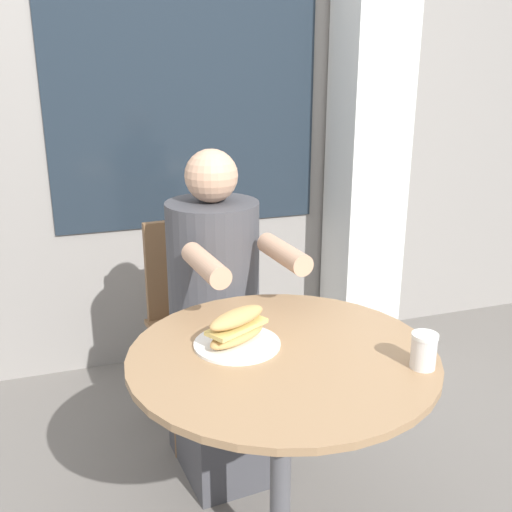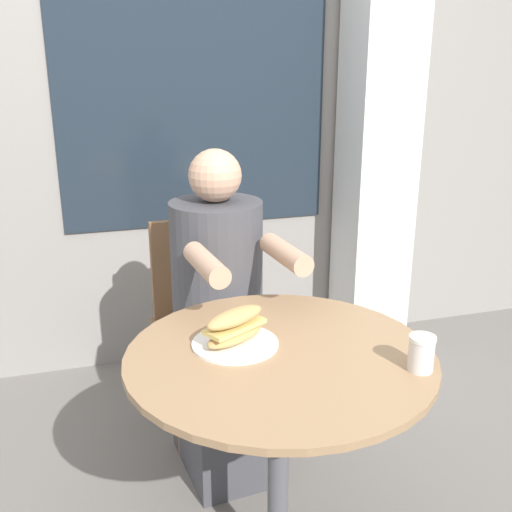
{
  "view_description": "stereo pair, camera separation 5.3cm",
  "coord_description": "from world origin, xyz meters",
  "px_view_note": "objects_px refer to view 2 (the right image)",
  "views": [
    {
      "loc": [
        -0.52,
        -1.32,
        1.5
      ],
      "look_at": [
        0.0,
        0.22,
        0.96
      ],
      "focal_mm": 42.0,
      "sensor_mm": 36.0,
      "label": 1
    },
    {
      "loc": [
        -0.47,
        -1.34,
        1.5
      ],
      "look_at": [
        0.0,
        0.22,
        0.96
      ],
      "focal_mm": 42.0,
      "sensor_mm": 36.0,
      "label": 2
    }
  ],
  "objects_px": {
    "cafe_table": "(279,417)",
    "sandwich_on_plate": "(235,331)",
    "seated_diner": "(221,337)",
    "drink_cup": "(421,353)",
    "diner_chair": "(199,304)"
  },
  "relations": [
    {
      "from": "cafe_table",
      "to": "drink_cup",
      "type": "xyz_separation_m",
      "value": [
        0.3,
        -0.19,
        0.24
      ]
    },
    {
      "from": "seated_diner",
      "to": "cafe_table",
      "type": "bearing_deg",
      "value": 86.47
    },
    {
      "from": "cafe_table",
      "to": "sandwich_on_plate",
      "type": "xyz_separation_m",
      "value": [
        -0.1,
        0.08,
        0.24
      ]
    },
    {
      "from": "diner_chair",
      "to": "seated_diner",
      "type": "bearing_deg",
      "value": 86.51
    },
    {
      "from": "drink_cup",
      "to": "sandwich_on_plate",
      "type": "bearing_deg",
      "value": 146.83
    },
    {
      "from": "cafe_table",
      "to": "diner_chair",
      "type": "distance_m",
      "value": 0.94
    },
    {
      "from": "cafe_table",
      "to": "sandwich_on_plate",
      "type": "bearing_deg",
      "value": 142.42
    },
    {
      "from": "sandwich_on_plate",
      "to": "seated_diner",
      "type": "bearing_deg",
      "value": 80.98
    },
    {
      "from": "seated_diner",
      "to": "drink_cup",
      "type": "xyz_separation_m",
      "value": [
        0.32,
        -0.78,
        0.27
      ]
    },
    {
      "from": "cafe_table",
      "to": "sandwich_on_plate",
      "type": "relative_size",
      "value": 3.49
    },
    {
      "from": "cafe_table",
      "to": "drink_cup",
      "type": "height_order",
      "value": "drink_cup"
    },
    {
      "from": "cafe_table",
      "to": "sandwich_on_plate",
      "type": "height_order",
      "value": "sandwich_on_plate"
    },
    {
      "from": "seated_diner",
      "to": "drink_cup",
      "type": "height_order",
      "value": "seated_diner"
    },
    {
      "from": "diner_chair",
      "to": "seated_diner",
      "type": "xyz_separation_m",
      "value": [
        0.01,
        -0.34,
        0.01
      ]
    },
    {
      "from": "sandwich_on_plate",
      "to": "drink_cup",
      "type": "height_order",
      "value": "sandwich_on_plate"
    }
  ]
}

